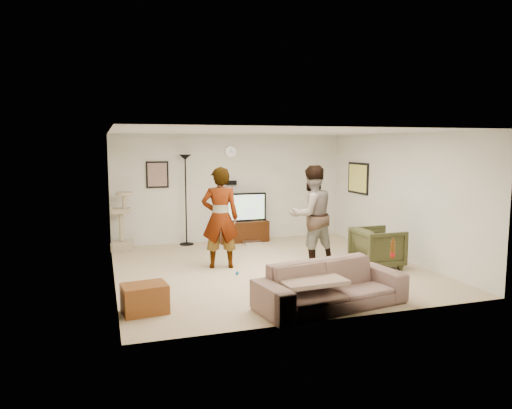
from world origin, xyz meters
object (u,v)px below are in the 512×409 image
object	(u,v)px
tv	(243,207)
cat_tree	(121,221)
side_table	(145,298)
sofa	(331,285)
armchair	(378,248)
person_left	(220,218)
person_right	(311,215)
beer_bottle	(393,250)
tv_stand	(243,231)
floor_lamp	(186,200)

from	to	relation	value
tv	cat_tree	world-z (taller)	cat_tree
tv	side_table	distance (m)	5.02
sofa	armchair	size ratio (longest dim) A/B	2.64
tv	sofa	xyz separation A→B (m)	(-0.11, -4.79, -0.50)
cat_tree	sofa	bearing A→B (deg)	-60.37
tv	person_left	world-z (taller)	person_left
person_right	beer_bottle	world-z (taller)	person_right
tv_stand	sofa	world-z (taller)	sofa
tv	beer_bottle	xyz separation A→B (m)	(0.88, -4.79, -0.06)
side_table	person_right	bearing A→B (deg)	28.66
tv_stand	person_right	xyz separation A→B (m)	(0.64, -2.44, 0.70)
tv_stand	armchair	distance (m)	3.51
sofa	person_left	bearing A→B (deg)	100.71
person_left	armchair	size ratio (longest dim) A/B	2.30
floor_lamp	sofa	distance (m)	5.04
cat_tree	side_table	bearing A→B (deg)	-88.18
person_right	armchair	xyz separation A→B (m)	(1.07, -0.62, -0.57)
person_left	side_table	size ratio (longest dim) A/B	3.16
tv	cat_tree	xyz separation A→B (m)	(-2.76, -0.14, -0.18)
person_left	beer_bottle	bearing A→B (deg)	138.63
sofa	beer_bottle	distance (m)	1.08
floor_lamp	cat_tree	bearing A→B (deg)	-172.83
sofa	armchair	bearing A→B (deg)	33.95
person_right	sofa	bearing A→B (deg)	63.81
floor_lamp	cat_tree	distance (m)	1.50
tv	person_right	world-z (taller)	person_right
person_right	person_left	bearing A→B (deg)	-16.99
sofa	beer_bottle	world-z (taller)	beer_bottle
person_left	side_table	xyz separation A→B (m)	(-1.56, -2.05, -0.74)
person_right	beer_bottle	distance (m)	2.37
person_right	armchair	distance (m)	1.36
person_right	side_table	size ratio (longest dim) A/B	3.18
armchair	sofa	bearing A→B (deg)	133.49
floor_lamp	beer_bottle	distance (m)	5.32
tv	armchair	distance (m)	3.54
cat_tree	side_table	world-z (taller)	cat_tree
sofa	beer_bottle	size ratio (longest dim) A/B	8.61
floor_lamp	person_left	size ratio (longest dim) A/B	1.09
tv_stand	person_right	bearing A→B (deg)	-75.34
person_left	sofa	distance (m)	2.85
sofa	side_table	xyz separation A→B (m)	(-2.52, 0.56, -0.12)
floor_lamp	person_right	size ratio (longest dim) A/B	1.09
person_right	tv_stand	bearing A→B (deg)	-83.73
tv_stand	cat_tree	world-z (taller)	cat_tree
tv	sofa	world-z (taller)	tv
tv	person_right	size ratio (longest dim) A/B	0.59
armchair	person_left	bearing A→B (deg)	72.60
floor_lamp	person_right	xyz separation A→B (m)	(1.97, -2.49, -0.08)
tv	floor_lamp	world-z (taller)	floor_lamp
cat_tree	person_right	size ratio (longest dim) A/B	0.68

